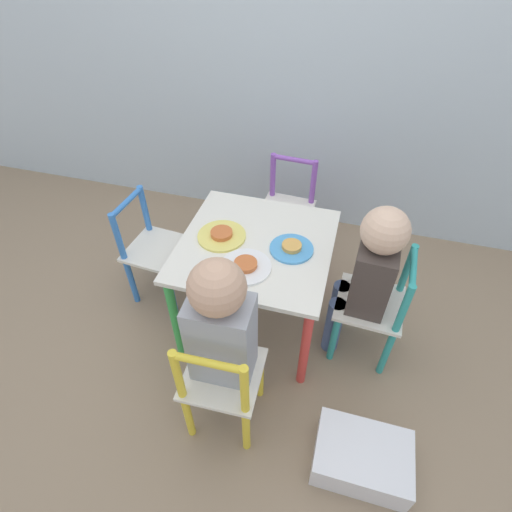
{
  "coord_description": "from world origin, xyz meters",
  "views": [
    {
      "loc": [
        0.32,
        -1.14,
        1.51
      ],
      "look_at": [
        0.0,
        0.0,
        0.4
      ],
      "focal_mm": 28.0,
      "sensor_mm": 36.0,
      "label": 1
    }
  ],
  "objects": [
    {
      "name": "plate_right",
      "position": [
        0.14,
        0.0,
        0.48
      ],
      "size": [
        0.17,
        0.17,
        0.03
      ],
      "color": "#4C9EE0",
      "rests_on": "kids_table"
    },
    {
      "name": "ground_plane",
      "position": [
        0.0,
        0.0,
        0.0
      ],
      "size": [
        6.0,
        6.0,
        0.0
      ],
      "primitive_type": "plane",
      "color": "#8C755B"
    },
    {
      "name": "child_right",
      "position": [
        0.44,
        -0.02,
        0.45
      ],
      "size": [
        0.22,
        0.21,
        0.74
      ],
      "rotation": [
        0.0,
        0.0,
        -1.62
      ],
      "color": "#4C608E",
      "rests_on": "ground_plane"
    },
    {
      "name": "plate_left",
      "position": [
        -0.14,
        0.0,
        0.48
      ],
      "size": [
        0.19,
        0.19,
        0.03
      ],
      "color": "#EADB66",
      "rests_on": "kids_table"
    },
    {
      "name": "chair_yellow",
      "position": [
        0.02,
        -0.5,
        0.26
      ],
      "size": [
        0.27,
        0.27,
        0.53
      ],
      "rotation": [
        0.0,
        0.0,
        -3.11
      ],
      "color": "silver",
      "rests_on": "ground_plane"
    },
    {
      "name": "chair_teal",
      "position": [
        0.5,
        -0.03,
        0.26
      ],
      "size": [
        0.27,
        0.27,
        0.53
      ],
      "rotation": [
        0.0,
        0.0,
        -1.62
      ],
      "color": "silver",
      "rests_on": "ground_plane"
    },
    {
      "name": "storage_bin",
      "position": [
        0.53,
        -0.54,
        0.06
      ],
      "size": [
        0.32,
        0.23,
        0.13
      ],
      "color": "silver",
      "rests_on": "ground_plane"
    },
    {
      "name": "child_front",
      "position": [
        0.02,
        -0.44,
        0.48
      ],
      "size": [
        0.2,
        0.22,
        0.79
      ],
      "rotation": [
        0.0,
        0.0,
        -3.11
      ],
      "color": "#4C608E",
      "rests_on": "ground_plane"
    },
    {
      "name": "chair_blue",
      "position": [
        -0.5,
        0.04,
        0.26
      ],
      "size": [
        0.28,
        0.28,
        0.53
      ],
      "rotation": [
        0.0,
        0.0,
        1.49
      ],
      "color": "silver",
      "rests_on": "ground_plane"
    },
    {
      "name": "chair_purple",
      "position": [
        0.03,
        0.5,
        0.26
      ],
      "size": [
        0.27,
        0.27,
        0.53
      ],
      "rotation": [
        0.0,
        0.0,
        -0.05
      ],
      "color": "silver",
      "rests_on": "ground_plane"
    },
    {
      "name": "kids_table",
      "position": [
        0.0,
        0.0,
        0.4
      ],
      "size": [
        0.6,
        0.6,
        0.47
      ],
      "color": "silver",
      "rests_on": "ground_plane"
    },
    {
      "name": "plate_front",
      "position": [
        -0.0,
        -0.14,
        0.48
      ],
      "size": [
        0.19,
        0.19,
        0.03
      ],
      "color": "white",
      "rests_on": "kids_table"
    }
  ]
}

